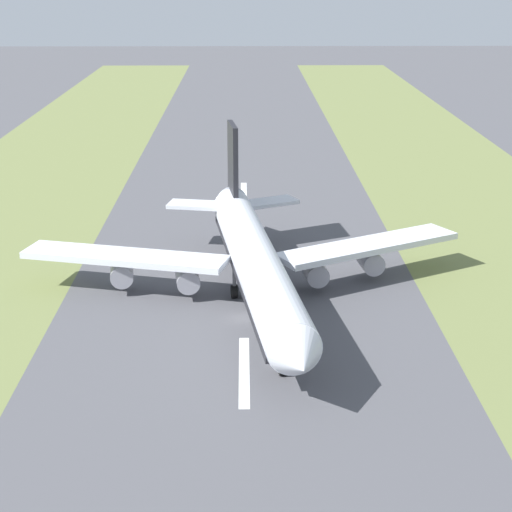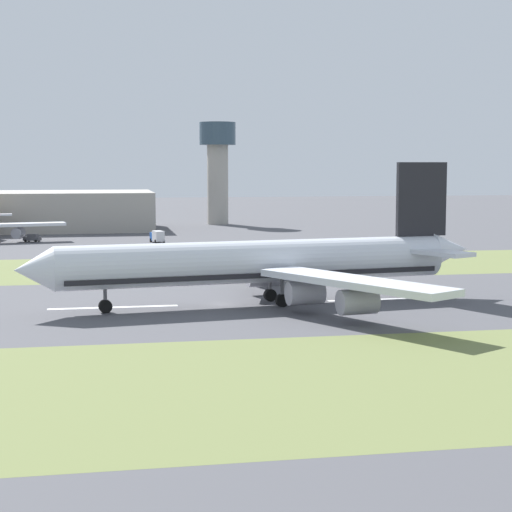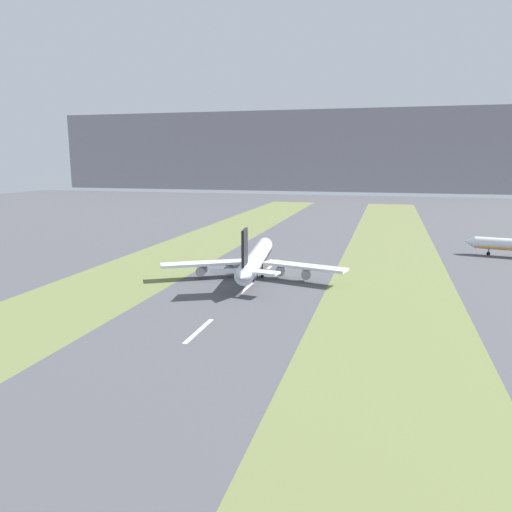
# 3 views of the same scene
# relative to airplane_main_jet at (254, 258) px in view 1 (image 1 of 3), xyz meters

# --- Properties ---
(ground_plane) EXTENTS (800.00, 800.00, 0.00)m
(ground_plane) POSITION_rel_airplane_main_jet_xyz_m (1.39, 6.50, -6.02)
(ground_plane) COLOR #4C4C51
(centreline_dash_near) EXTENTS (1.20, 18.00, 0.01)m
(centreline_dash_near) POSITION_rel_airplane_main_jet_xyz_m (1.39, -58.11, -6.01)
(centreline_dash_near) COLOR silver
(centreline_dash_near) RESTS_ON ground
(centreline_dash_mid) EXTENTS (1.20, 18.00, 0.01)m
(centreline_dash_mid) POSITION_rel_airplane_main_jet_xyz_m (1.39, -18.11, -6.01)
(centreline_dash_mid) COLOR silver
(centreline_dash_mid) RESTS_ON ground
(centreline_dash_far) EXTENTS (1.20, 18.00, 0.01)m
(centreline_dash_far) POSITION_rel_airplane_main_jet_xyz_m (1.39, 21.89, -6.01)
(centreline_dash_far) COLOR silver
(centreline_dash_far) RESTS_ON ground
(airplane_main_jet) EXTENTS (63.61, 67.15, 20.20)m
(airplane_main_jet) POSITION_rel_airplane_main_jet_xyz_m (0.00, 0.00, 0.00)
(airplane_main_jet) COLOR silver
(airplane_main_jet) RESTS_ON ground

